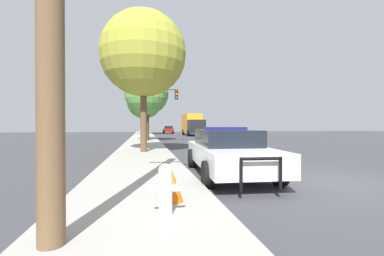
% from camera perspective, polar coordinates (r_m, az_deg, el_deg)
% --- Properties ---
extents(ground_plane, '(110.00, 110.00, 0.00)m').
position_cam_1_polar(ground_plane, '(8.23, 27.70, -10.45)').
color(ground_plane, '#3D3D42').
extents(sidewalk_left, '(3.00, 110.00, 0.13)m').
position_cam_1_polar(sidewalk_left, '(6.52, -11.34, -12.76)').
color(sidewalk_left, '#A3A099').
rests_on(sidewalk_left, ground_plane).
extents(police_car, '(2.37, 5.36, 1.51)m').
position_cam_1_polar(police_car, '(8.24, 7.86, -5.02)').
color(police_car, white).
rests_on(police_car, ground_plane).
extents(fire_hydrant, '(0.52, 0.23, 0.83)m').
position_cam_1_polar(fire_hydrant, '(4.24, -5.92, -13.04)').
color(fire_hydrant, white).
rests_on(fire_hydrant, sidewalk_left).
extents(traffic_light, '(3.16, 0.35, 4.88)m').
position_cam_1_polar(traffic_light, '(23.66, -7.52, 5.44)').
color(traffic_light, '#424247').
rests_on(traffic_light, sidewalk_left).
extents(car_background_distant, '(1.98, 4.09, 1.41)m').
position_cam_1_polar(car_background_distant, '(48.57, -5.28, -0.34)').
color(car_background_distant, maroon).
rests_on(car_background_distant, ground_plane).
extents(car_background_oncoming, '(2.28, 4.07, 1.37)m').
position_cam_1_polar(car_background_oncoming, '(28.11, 3.74, -1.06)').
color(car_background_oncoming, '#474C51').
rests_on(car_background_oncoming, ground_plane).
extents(box_truck, '(2.55, 7.72, 3.28)m').
position_cam_1_polar(box_truck, '(39.25, 0.08, 0.88)').
color(box_truck, black).
rests_on(box_truck, ground_plane).
extents(tree_sidewalk_mid, '(4.25, 4.25, 6.68)m').
position_cam_1_polar(tree_sidewalk_mid, '(25.42, -10.04, 7.61)').
color(tree_sidewalk_mid, '#4C3823').
rests_on(tree_sidewalk_mid, sidewalk_left).
extents(tree_sidewalk_far, '(5.80, 5.80, 8.35)m').
position_cam_1_polar(tree_sidewalk_far, '(44.21, -10.55, 5.81)').
color(tree_sidewalk_far, brown).
rests_on(tree_sidewalk_far, sidewalk_left).
extents(tree_sidewalk_near, '(4.63, 4.63, 7.63)m').
position_cam_1_polar(tree_sidewalk_near, '(14.68, -10.73, 15.87)').
color(tree_sidewalk_near, brown).
rests_on(tree_sidewalk_near, sidewalk_left).
extents(traffic_cone, '(0.40, 0.40, 0.56)m').
position_cam_1_polar(traffic_cone, '(4.98, -4.25, -12.86)').
color(traffic_cone, orange).
rests_on(traffic_cone, sidewalk_left).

